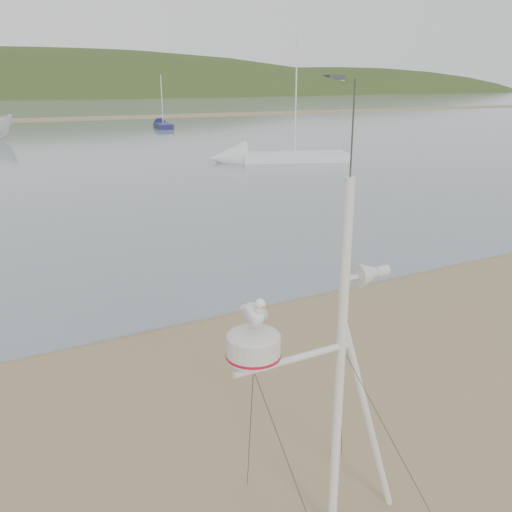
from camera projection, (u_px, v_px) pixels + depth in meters
name	position (u px, v px, depth m)	size (l,w,h in m)	color
ground	(174.00, 481.00, 6.31)	(560.00, 560.00, 0.00)	#866F4D
hill_ridge	(15.00, 147.00, 217.38)	(620.00, 180.00, 80.00)	#273917
mast_rig	(334.00, 445.00, 5.23)	(1.98, 2.11, 4.46)	silver
sailboat_blue_far	(161.00, 125.00, 56.67)	(2.25, 5.76, 5.63)	#141749
sailboat_white_near	(256.00, 157.00, 31.62)	(8.32, 4.74, 8.06)	silver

